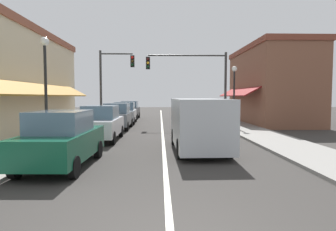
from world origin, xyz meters
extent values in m
plane|color=#33302D|center=(0.00, 18.00, 0.00)|extent=(80.00, 80.00, 0.00)
cube|color=gray|center=(-5.50, 18.00, 0.06)|extent=(2.60, 56.00, 0.12)
cube|color=gray|center=(5.50, 18.00, 0.06)|extent=(2.60, 56.00, 0.12)
cube|color=silver|center=(0.00, 18.00, 0.00)|extent=(0.14, 52.00, 0.01)
cube|color=slate|center=(-6.86, 12.00, 1.40)|extent=(0.08, 10.64, 1.80)
cube|color=olive|center=(-6.25, 12.00, 2.60)|extent=(1.27, 11.76, 0.73)
cube|color=slate|center=(-6.86, 8.92, 4.06)|extent=(0.08, 1.10, 1.30)
cube|color=slate|center=(-6.86, 15.08, 4.06)|extent=(0.08, 1.10, 1.30)
cube|color=brown|center=(9.00, 20.00, 2.94)|extent=(4.41, 10.00, 5.88)
cube|color=brown|center=(9.00, 20.00, 6.08)|extent=(4.61, 10.20, 0.40)
cube|color=slate|center=(6.86, 20.00, 1.40)|extent=(0.08, 7.60, 1.80)
cube|color=maroon|center=(6.25, 20.00, 2.60)|extent=(1.27, 8.40, 0.73)
cube|color=slate|center=(6.86, 17.80, 4.24)|extent=(0.08, 1.10, 1.30)
cube|color=slate|center=(6.86, 22.20, 4.24)|extent=(0.08, 1.10, 1.30)
cube|color=#0F4C33|center=(-3.23, 5.14, 0.71)|extent=(1.84, 4.15, 0.80)
cube|color=slate|center=(-3.23, 5.04, 1.44)|extent=(1.58, 2.04, 0.66)
cylinder|color=black|center=(-3.98, 6.52, 0.31)|extent=(0.22, 0.63, 0.62)
cylinder|color=black|center=(-2.40, 6.47, 0.31)|extent=(0.22, 0.63, 0.62)
cylinder|color=black|center=(-4.06, 3.81, 0.31)|extent=(0.22, 0.63, 0.62)
cylinder|color=black|center=(-2.48, 3.77, 0.31)|extent=(0.22, 0.63, 0.62)
cube|color=silver|center=(-3.11, 10.67, 0.71)|extent=(1.75, 4.11, 0.80)
cube|color=slate|center=(-3.11, 10.57, 1.44)|extent=(1.53, 2.01, 0.66)
cylinder|color=black|center=(-3.89, 12.03, 0.31)|extent=(0.20, 0.62, 0.62)
cylinder|color=black|center=(-2.31, 12.02, 0.31)|extent=(0.20, 0.62, 0.62)
cylinder|color=black|center=(-3.91, 9.33, 0.31)|extent=(0.20, 0.62, 0.62)
cylinder|color=black|center=(-2.32, 9.32, 0.31)|extent=(0.20, 0.62, 0.62)
cube|color=#4C5156|center=(-3.06, 15.96, 0.71)|extent=(1.73, 4.11, 0.80)
cube|color=slate|center=(-3.06, 15.86, 1.44)|extent=(1.53, 2.01, 0.66)
cylinder|color=black|center=(-3.85, 17.32, 0.31)|extent=(0.20, 0.62, 0.62)
cylinder|color=black|center=(-2.27, 17.31, 0.31)|extent=(0.20, 0.62, 0.62)
cylinder|color=black|center=(-3.86, 14.61, 0.31)|extent=(0.20, 0.62, 0.62)
cylinder|color=black|center=(-2.28, 14.61, 0.31)|extent=(0.20, 0.62, 0.62)
cube|color=#B7BABF|center=(-3.06, 20.27, 0.71)|extent=(1.82, 4.14, 0.80)
cube|color=slate|center=(-3.06, 20.17, 1.44)|extent=(1.57, 2.04, 0.66)
cylinder|color=black|center=(-3.88, 21.60, 0.31)|extent=(0.22, 0.62, 0.62)
cylinder|color=black|center=(-2.30, 21.64, 0.31)|extent=(0.22, 0.62, 0.62)
cylinder|color=black|center=(-3.82, 18.90, 0.31)|extent=(0.22, 0.62, 0.62)
cylinder|color=black|center=(-2.24, 18.94, 0.31)|extent=(0.22, 0.62, 0.62)
cube|color=black|center=(-3.18, 25.40, 0.71)|extent=(1.76, 4.12, 0.80)
cube|color=slate|center=(-3.18, 25.30, 1.44)|extent=(1.54, 2.02, 0.66)
cylinder|color=black|center=(-3.96, 26.76, 0.31)|extent=(0.21, 0.62, 0.62)
cylinder|color=black|center=(-2.37, 26.74, 0.31)|extent=(0.21, 0.62, 0.62)
cylinder|color=black|center=(-3.98, 24.05, 0.31)|extent=(0.21, 0.62, 0.62)
cylinder|color=black|center=(-2.40, 24.04, 0.31)|extent=(0.21, 0.62, 0.62)
cube|color=#B2B7BC|center=(1.42, 7.81, 1.17)|extent=(2.05, 5.03, 1.90)
cube|color=slate|center=(1.37, 10.21, 1.59)|extent=(1.73, 0.30, 0.84)
cube|color=black|center=(1.37, 10.39, 0.48)|extent=(1.87, 0.23, 0.24)
cylinder|color=black|center=(0.51, 9.34, 0.36)|extent=(0.25, 0.72, 0.72)
cylinder|color=black|center=(2.27, 9.37, 0.36)|extent=(0.25, 0.72, 0.72)
cylinder|color=black|center=(0.56, 6.24, 0.36)|extent=(0.25, 0.72, 0.72)
cylinder|color=black|center=(2.33, 6.27, 0.36)|extent=(0.25, 0.72, 0.72)
cylinder|color=#333333|center=(4.80, 18.00, 2.77)|extent=(0.18, 0.18, 5.54)
cylinder|color=#333333|center=(1.88, 18.00, 5.29)|extent=(5.83, 0.12, 0.12)
cube|color=black|center=(-1.03, 17.82, 4.69)|extent=(0.30, 0.24, 0.90)
sphere|color=#420F0F|center=(-1.03, 17.69, 4.97)|extent=(0.20, 0.20, 0.20)
sphere|color=yellow|center=(-1.03, 17.69, 4.69)|extent=(0.20, 0.20, 0.20)
sphere|color=#0C3316|center=(-1.03, 17.69, 4.41)|extent=(0.20, 0.20, 0.20)
cylinder|color=#333333|center=(-4.80, 19.15, 2.90)|extent=(0.18, 0.18, 5.81)
cylinder|color=#333333|center=(-3.54, 19.15, 5.56)|extent=(2.51, 0.12, 0.12)
cube|color=black|center=(-2.29, 18.97, 4.96)|extent=(0.30, 0.24, 0.90)
sphere|color=red|center=(-2.29, 18.84, 5.24)|extent=(0.20, 0.20, 0.20)
sphere|color=#3D2D0C|center=(-2.29, 18.84, 4.96)|extent=(0.20, 0.20, 0.20)
sphere|color=#0C3316|center=(-2.29, 18.84, 4.68)|extent=(0.20, 0.20, 0.20)
cylinder|color=black|center=(-5.00, 8.53, 2.17)|extent=(0.12, 0.12, 4.35)
sphere|color=white|center=(-5.00, 8.53, 4.53)|extent=(0.36, 0.36, 0.36)
cylinder|color=black|center=(4.87, 15.67, 1.95)|extent=(0.12, 0.12, 3.90)
sphere|color=white|center=(4.87, 15.67, 4.08)|extent=(0.36, 0.36, 0.36)
camera|label=1|loc=(-0.16, -4.05, 2.21)|focal=31.29mm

